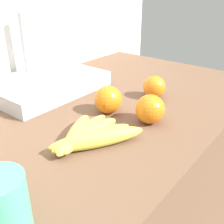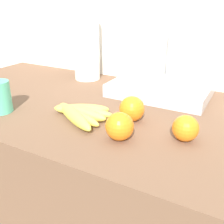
{
  "view_description": "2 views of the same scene",
  "coord_description": "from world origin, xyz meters",
  "views": [
    {
      "loc": [
        -0.38,
        -0.5,
        1.24
      ],
      "look_at": [
        0.09,
        -0.12,
        0.95
      ],
      "focal_mm": 43.42,
      "sensor_mm": 36.0,
      "label": 1
    },
    {
      "loc": [
        0.45,
        -0.74,
        1.26
      ],
      "look_at": [
        0.12,
        -0.14,
        0.96
      ],
      "focal_mm": 42.2,
      "sensor_mm": 36.0,
      "label": 2
    }
  ],
  "objects": [
    {
      "name": "orange_front",
      "position": [
        0.17,
        -0.19,
        0.95
      ],
      "size": [
        0.08,
        0.08,
        0.08
      ],
      "primitive_type": "sphere",
      "color": "orange",
      "rests_on": "counter"
    },
    {
      "name": "counter",
      "position": [
        0.0,
        0.0,
        0.46
      ],
      "size": [
        1.49,
        0.7,
        0.91
      ],
      "primitive_type": "cube",
      "color": "brown",
      "rests_on": "ground"
    },
    {
      "name": "orange_back_left",
      "position": [
        0.15,
        -0.06,
        0.95
      ],
      "size": [
        0.08,
        0.08,
        0.08
      ],
      "primitive_type": "sphere",
      "color": "orange",
      "rests_on": "counter"
    },
    {
      "name": "wall_back",
      "position": [
        0.0,
        0.38,
        0.65
      ],
      "size": [
        1.89,
        0.06,
        1.3
      ],
      "primitive_type": "cube",
      "color": "silver",
      "rests_on": "ground"
    },
    {
      "name": "paper_towel_roll",
      "position": [
        -0.22,
        0.25,
        1.05
      ],
      "size": [
        0.12,
        0.12,
        0.31
      ],
      "color": "white",
      "rests_on": "counter"
    },
    {
      "name": "banana_bunch",
      "position": [
        0.0,
        -0.13,
        0.93
      ],
      "size": [
        0.21,
        0.19,
        0.04
      ],
      "color": "#E0D44C",
      "rests_on": "counter"
    },
    {
      "name": "sink_basin",
      "position": [
        0.15,
        0.2,
        0.94
      ],
      "size": [
        0.37,
        0.26,
        0.25
      ],
      "color": "#B7BABF",
      "rests_on": "counter"
    },
    {
      "name": "orange_back_right",
      "position": [
        0.32,
        -0.11,
        0.95
      ],
      "size": [
        0.07,
        0.07,
        0.07
      ],
      "primitive_type": "sphere",
      "color": "orange",
      "rests_on": "counter"
    }
  ]
}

